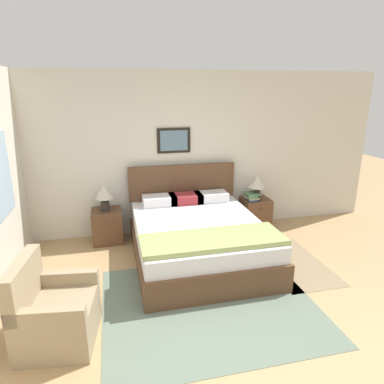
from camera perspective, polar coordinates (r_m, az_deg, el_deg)
name	(u,v)px	position (r m, az deg, el deg)	size (l,w,h in m)	color
ground_plane	(233,340)	(3.62, 6.90, -23.23)	(16.00, 16.00, 0.00)	tan
wall_back	(176,154)	(5.61, -2.65, 6.39)	(7.05, 0.09, 2.60)	beige
area_rug_main	(209,304)	(4.04, 2.89, -18.14)	(2.33, 1.99, 0.01)	slate
area_rug_bedside	(292,262)	(5.05, 16.39, -11.19)	(0.79, 1.43, 0.01)	#897556
bed	(198,237)	(4.85, 0.98, -7.57)	(1.75, 2.17, 1.14)	brown
armchair	(54,314)	(3.66, -22.02, -18.28)	(0.75, 0.80, 0.85)	#998466
nightstand_near_window	(107,226)	(5.53, -13.91, -5.51)	(0.46, 0.44, 0.52)	brown
nightstand_by_door	(255,213)	(6.00, 10.50, -3.48)	(0.46, 0.44, 0.52)	brown
table_lamp_near_window	(104,193)	(5.34, -14.43, -0.23)	(0.28, 0.28, 0.41)	#2D2823
table_lamp_by_door	(257,183)	(5.82, 10.83, 1.44)	(0.28, 0.28, 0.41)	#2D2823
book_thick_bottom	(251,199)	(5.84, 9.88, -1.16)	(0.16, 0.22, 0.03)	#335693
book_hardcover_middle	(252,197)	(5.83, 9.90, -0.90)	(0.20, 0.27, 0.02)	beige
book_novel_upper	(252,196)	(5.82, 9.91, -0.59)	(0.20, 0.30, 0.04)	#4C7551
book_slim_near_top	(252,194)	(5.81, 9.93, -0.26)	(0.23, 0.27, 0.03)	#4C7551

